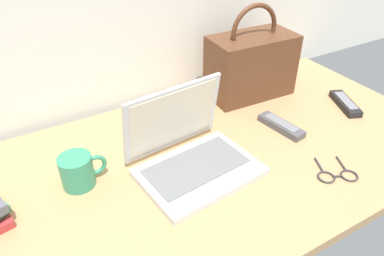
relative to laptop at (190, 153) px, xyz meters
The scene contains 7 objects.
desk 0.06m from the laptop, 23.12° to the left, with size 1.60×0.76×0.03m.
laptop is the anchor object (origin of this frame).
coffee_mug 0.29m from the laptop, 163.88° to the left, with size 0.12×0.08×0.09m.
remote_control_near 0.34m from the laptop, ahead, with size 0.07×0.16×0.02m.
remote_control_far 0.63m from the laptop, ahead, with size 0.11×0.17×0.02m.
eyeglasses 0.40m from the laptop, 36.44° to the right, with size 0.12×0.13×0.01m.
handbag 0.47m from the laptop, 32.67° to the left, with size 0.31×0.17×0.33m.
Camera 1 is at (-0.40, -0.68, 0.69)m, focal length 34.09 mm.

